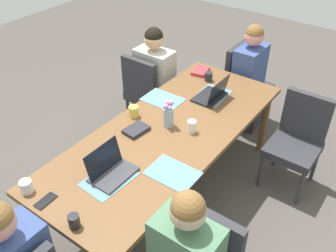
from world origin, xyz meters
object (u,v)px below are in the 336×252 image
Objects in this scene: laptop_head_right_left_far at (111,170)px; chair_far_right_mid at (298,138)px; person_head_left_right_near at (247,83)px; chair_near_left_mid at (146,90)px; person_near_left_mid at (155,86)px; book_blue_cover at (200,71)px; phone_black at (46,201)px; book_red_cover at (136,130)px; laptop_head_left_right_near at (212,95)px; coffee_mug_centre_left at (134,111)px; dining_table at (168,137)px; coffee_mug_near_right at (192,126)px; coffee_mug_centre_right at (26,187)px; chair_head_left_right_near at (244,81)px; coffee_mug_far_left at (209,77)px; coffee_mug_near_left at (74,221)px; flower_vase at (169,115)px.

chair_far_right_mid is at bearing 151.21° from laptop_head_right_left_far.
person_head_left_right_near reaches higher than chair_far_right_mid.
person_near_left_mid reaches higher than chair_near_left_mid.
phone_black is (2.10, 0.13, -0.01)m from book_blue_cover.
book_red_cover is 0.93m from phone_black.
laptop_head_right_left_far is at bearing 155.81° from phone_black.
coffee_mug_centre_left is (0.64, -0.40, 0.00)m from laptop_head_left_right_near.
dining_table is at bearing -0.67° from person_head_left_right_near.
coffee_mug_near_right is 0.52× the size of book_blue_cover.
coffee_mug_centre_right is 2.12m from book_blue_cover.
chair_head_left_right_near reaches higher than coffee_mug_near_right.
coffee_mug_far_left is at bearing 174.46° from coffee_mug_centre_right.
coffee_mug_near_right is at bearing 52.98° from person_near_left_mid.
chair_head_left_right_near reaches higher than book_blue_cover.
dining_table is 15.96× the size of phone_black.
chair_far_right_mid is 4.50× the size of book_blue_cover.
coffee_mug_centre_left is at bearing -13.22° from book_blue_cover.
coffee_mug_near_left is (2.64, 0.17, 0.29)m from chair_head_left_right_near.
coffee_mug_centre_right is (1.91, 0.40, 0.26)m from person_near_left_mid.
person_near_left_mid is 5.97× the size of book_blue_cover.
coffee_mug_near_left reaches higher than dining_table.
book_red_cover is at bearing 44.98° from coffee_mug_centre_left.
chair_near_left_mid is 1.11m from book_red_cover.
chair_head_left_right_near is 1.50m from flower_vase.
flower_vase is 1.23× the size of book_blue_cover.
chair_near_left_mid reaches higher than book_red_cover.
coffee_mug_centre_left is 0.93m from coffee_mug_far_left.
laptop_head_right_left_far reaches higher than chair_near_left_mid.
chair_far_right_mid is at bearing 139.44° from coffee_mug_near_right.
coffee_mug_far_left is at bearing -143.43° from laptop_head_left_right_near.
person_head_left_right_near is 0.64m from coffee_mug_far_left.
coffee_mug_centre_right is at bearing -8.44° from person_head_left_right_near.
chair_near_left_mid reaches higher than coffee_mug_centre_left.
person_near_left_mid is 0.66m from coffee_mug_far_left.
chair_near_left_mid is at bearing -131.51° from dining_table.
phone_black is at bearing 16.67° from person_near_left_mid.
chair_far_right_mid is 8.63× the size of coffee_mug_near_right.
dining_table is 26.26× the size of coffee_mug_near_left.
coffee_mug_near_left is at bearing -2.27° from coffee_mug_near_right.
laptop_head_left_right_near reaches higher than laptop_head_right_left_far.
person_head_left_right_near reaches higher than chair_near_left_mid.
coffee_mug_centre_left is at bearing -11.39° from chair_head_left_right_near.
dining_table is 0.19m from flower_vase.
chair_near_left_mid is 9.95× the size of coffee_mug_centre_right.
chair_head_left_right_near is 2.20m from laptop_head_right_left_far.
book_red_cover is (0.16, 0.16, -0.03)m from coffee_mug_centre_left.
coffee_mug_centre_left is 1.01m from book_blue_cover.
chair_head_left_right_near is 4.50× the size of book_blue_cover.
dining_table is 24.73× the size of coffee_mug_centre_left.
chair_far_right_mid is 9.95× the size of coffee_mug_centre_right.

